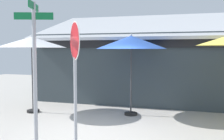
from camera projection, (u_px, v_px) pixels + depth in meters
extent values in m
cube|color=#ADA8A0|center=(94.00, 135.00, 7.32)|extent=(28.00, 28.00, 0.10)
cube|color=#333D42|center=(147.00, 67.00, 12.37)|extent=(8.85, 4.12, 2.85)
cube|color=#B7BABF|center=(147.00, 25.00, 12.09)|extent=(9.35, 4.68, 1.42)
cube|color=black|center=(137.00, 42.00, 10.28)|extent=(8.25, 0.16, 0.44)
cylinder|color=#A8AAB2|center=(35.00, 75.00, 6.29)|extent=(0.09, 0.09, 3.29)
cube|color=#116B38|center=(33.00, 6.00, 6.17)|extent=(0.33, 0.83, 0.16)
cube|color=#116B38|center=(34.00, 16.00, 6.19)|extent=(0.83, 0.33, 0.16)
cube|color=white|center=(38.00, 9.00, 6.64)|extent=(0.05, 0.07, 0.16)
cylinder|color=#A8AAB2|center=(75.00, 104.00, 5.98)|extent=(0.07, 0.07, 2.06)
cylinder|color=white|center=(75.00, 41.00, 5.87)|extent=(0.52, 0.66, 0.83)
cylinder|color=red|center=(75.00, 41.00, 5.87)|extent=(0.50, 0.63, 0.78)
cylinder|color=black|center=(33.00, 111.00, 9.76)|extent=(0.44, 0.44, 0.08)
cylinder|color=#333335|center=(33.00, 79.00, 9.68)|extent=(0.05, 0.05, 2.33)
cone|color=white|center=(32.00, 42.00, 9.58)|extent=(2.40, 2.40, 0.38)
sphere|color=silver|center=(32.00, 36.00, 9.57)|extent=(0.08, 0.08, 0.08)
cylinder|color=black|center=(131.00, 114.00, 9.34)|extent=(0.44, 0.44, 0.08)
cylinder|color=#333335|center=(131.00, 81.00, 9.26)|extent=(0.05, 0.05, 2.29)
cone|color=#2D56B7|center=(131.00, 42.00, 9.16)|extent=(2.36, 2.36, 0.44)
sphere|color=silver|center=(131.00, 35.00, 9.14)|extent=(0.08, 0.08, 0.08)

